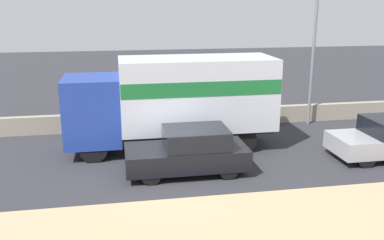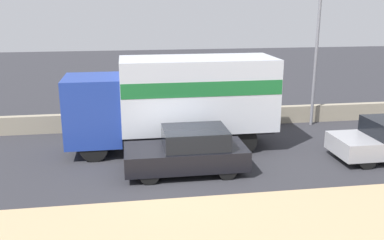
{
  "view_description": "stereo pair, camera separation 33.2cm",
  "coord_description": "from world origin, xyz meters",
  "views": [
    {
      "loc": [
        -1.85,
        -13.14,
        5.66
      ],
      "look_at": [
        0.8,
        1.69,
        1.5
      ],
      "focal_mm": 40.0,
      "sensor_mm": 36.0,
      "label": 1
    },
    {
      "loc": [
        -1.52,
        -13.2,
        5.66
      ],
      "look_at": [
        0.8,
        1.69,
        1.5
      ],
      "focal_mm": 40.0,
      "sensor_mm": 36.0,
      "label": 2
    }
  ],
  "objects": [
    {
      "name": "ground_plane",
      "position": [
        0.0,
        0.0,
        0.0
      ],
      "size": [
        80.0,
        80.0,
        0.0
      ],
      "primitive_type": "plane",
      "color": "#2D2D33"
    },
    {
      "name": "stone_wall_backdrop",
      "position": [
        0.0,
        5.94,
        0.41
      ],
      "size": [
        60.0,
        0.35,
        0.81
      ],
      "color": "gray",
      "rests_on": "ground_plane"
    },
    {
      "name": "street_lamp",
      "position": [
        7.16,
        5.39,
        3.66
      ],
      "size": [
        0.56,
        0.28,
        6.24
      ],
      "color": "slate",
      "rests_on": "ground_plane"
    },
    {
      "name": "box_truck",
      "position": [
        0.46,
        2.98,
        2.1
      ],
      "size": [
        8.07,
        2.53,
        3.61
      ],
      "rotation": [
        0.0,
        0.0,
        3.14
      ],
      "color": "navy",
      "rests_on": "ground_plane"
    },
    {
      "name": "car_hatchback",
      "position": [
        0.47,
        0.4,
        0.77
      ],
      "size": [
        4.13,
        1.85,
        1.56
      ],
      "rotation": [
        0.0,
        0.0,
        3.14
      ],
      "color": "black",
      "rests_on": "ground_plane"
    }
  ]
}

